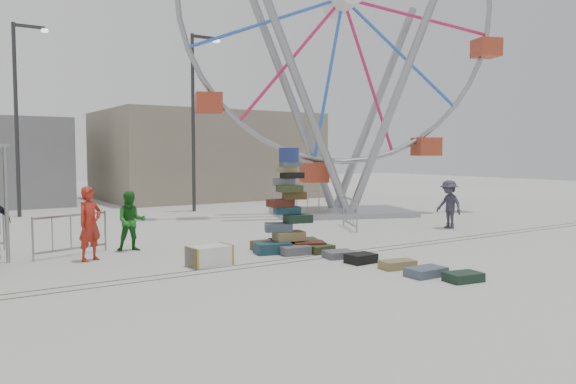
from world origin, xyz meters
TOP-DOWN VIEW (x-y plane):
  - ground at (0.00, 0.00)m, footprint 90.00×90.00m
  - track_line_near at (0.00, 0.60)m, footprint 40.00×0.04m
  - track_line_far at (0.00, 1.00)m, footprint 40.00×0.04m
  - building_right at (7.00, 20.00)m, footprint 12.00×8.00m
  - lamp_post_right at (3.09, 13.00)m, footprint 1.41×0.25m
  - lamp_post_left at (-3.91, 15.00)m, footprint 1.41×0.25m
  - suitcase_tower at (0.84, 1.98)m, footprint 2.15×1.79m
  - ferris_wheel at (7.70, 8.13)m, footprint 13.16×5.24m
  - steamer_trunk at (-1.81, 1.35)m, footprint 1.05×0.67m
  - row_case_0 at (1.40, 1.26)m, footprint 0.67×0.54m
  - row_case_1 at (1.38, 0.43)m, footprint 0.84×0.72m
  - row_case_2 at (1.40, -0.39)m, footprint 0.72×0.55m
  - row_case_3 at (1.66, -1.36)m, footprint 0.87×0.58m
  - row_case_4 at (1.60, -2.29)m, footprint 0.87×0.56m
  - row_case_5 at (1.87, -3.07)m, footprint 0.82×0.62m
  - barricade_dummy_c at (-4.24, 4.52)m, footprint 1.95×0.66m
  - barricade_wheel_front at (5.16, 4.53)m, footprint 0.98×1.84m
  - barricade_wheel_back at (6.02, 9.13)m, footprint 1.35×1.61m
  - pedestrian_red at (-4.00, 3.53)m, footprint 0.80×0.70m
  - pedestrian_green at (-2.71, 4.36)m, footprint 0.92×0.79m
  - pedestrian_grey at (8.14, 2.67)m, footprint 0.71×1.14m

SIDE VIEW (x-z plane):
  - ground at x=0.00m, z-range 0.00..0.00m
  - track_line_near at x=0.00m, z-range 0.00..0.01m
  - track_line_far at x=0.00m, z-range 0.00..0.01m
  - row_case_1 at x=1.38m, z-range 0.00..0.18m
  - row_case_5 at x=1.87m, z-range 0.00..0.19m
  - row_case_3 at x=1.66m, z-range 0.00..0.19m
  - row_case_4 at x=1.60m, z-range 0.00..0.20m
  - row_case_0 at x=1.40m, z-range 0.00..0.21m
  - row_case_2 at x=1.40m, z-range 0.00..0.23m
  - steamer_trunk at x=-1.81m, z-range 0.00..0.47m
  - barricade_dummy_c at x=-4.24m, z-range 0.00..1.10m
  - barricade_wheel_front at x=5.16m, z-range 0.00..1.10m
  - barricade_wheel_back at x=6.02m, z-range 0.00..1.10m
  - suitcase_tower at x=0.84m, z-range -0.62..2.19m
  - pedestrian_green at x=-2.71m, z-range 0.00..1.63m
  - pedestrian_grey at x=8.14m, z-range 0.00..1.70m
  - pedestrian_red at x=-4.00m, z-range 0.00..1.85m
  - building_right at x=7.00m, z-range 0.00..5.00m
  - lamp_post_right at x=3.09m, z-range 0.48..8.48m
  - lamp_post_left at x=-3.91m, z-range 0.48..8.48m
  - ferris_wheel at x=7.70m, z-range -0.12..16.10m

